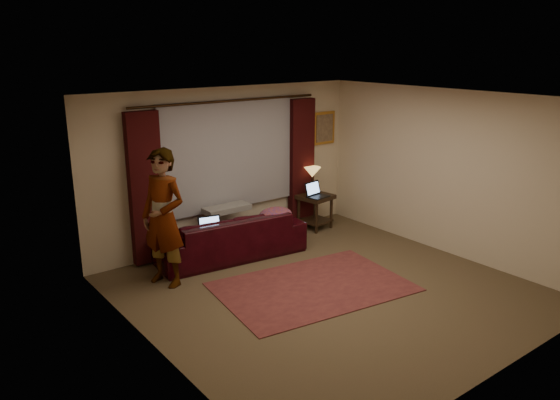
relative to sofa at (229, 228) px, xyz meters
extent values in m
cube|color=brown|center=(0.38, -1.89, -0.48)|extent=(5.00, 5.00, 0.01)
cube|color=silver|center=(0.38, -1.89, 2.12)|extent=(5.00, 5.00, 0.02)
cube|color=beige|center=(0.38, 0.61, 0.82)|extent=(5.00, 0.02, 2.60)
cube|color=beige|center=(0.38, -4.39, 0.82)|extent=(5.00, 0.02, 2.60)
cube|color=beige|center=(-2.12, -1.89, 0.82)|extent=(0.02, 5.00, 2.60)
cube|color=beige|center=(2.88, -1.89, 0.82)|extent=(0.02, 5.00, 2.60)
cube|color=#94939B|center=(0.38, 0.55, 1.02)|extent=(2.50, 0.05, 1.80)
cube|color=black|center=(-1.12, 0.50, 0.70)|extent=(0.50, 0.14, 2.30)
cube|color=black|center=(1.88, 0.50, 0.70)|extent=(0.50, 0.14, 2.30)
cylinder|color=#311F0F|center=(0.38, 0.50, 1.90)|extent=(0.04, 0.04, 3.40)
cube|color=gold|center=(2.48, 0.58, 1.27)|extent=(0.50, 0.04, 0.60)
imported|color=black|center=(0.00, 0.00, 0.00)|extent=(2.46, 1.28, 0.95)
cube|color=gray|center=(0.14, 0.27, 0.48)|extent=(0.78, 0.31, 0.09)
ellipsoid|color=brown|center=(0.73, -0.25, 0.12)|extent=(0.65, 0.54, 0.24)
cube|color=brown|center=(0.29, -1.69, -0.47)|extent=(2.80, 2.06, 0.01)
cube|color=black|center=(1.98, 0.21, -0.16)|extent=(0.62, 0.62, 0.63)
imported|color=gray|center=(-1.25, -0.33, 0.49)|extent=(0.74, 0.74, 1.93)
camera|label=1|loc=(-4.30, -6.91, 2.78)|focal=35.00mm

